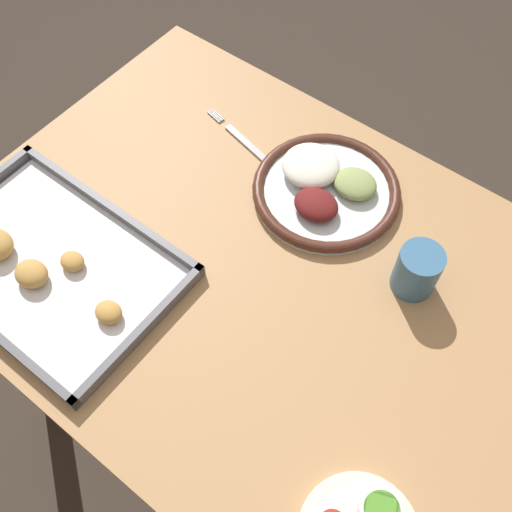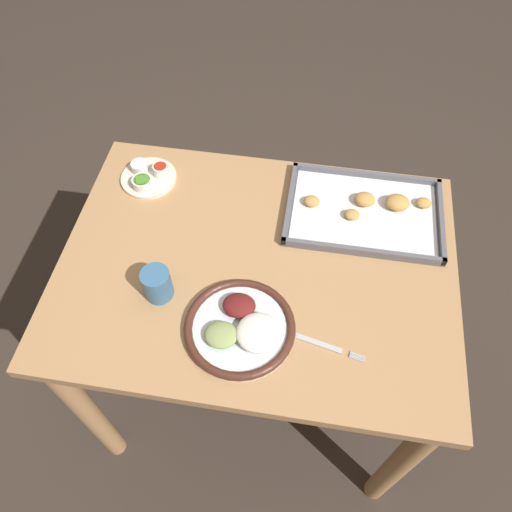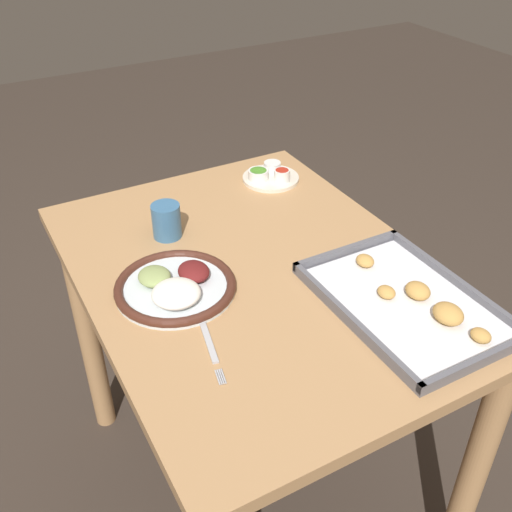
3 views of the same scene
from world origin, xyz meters
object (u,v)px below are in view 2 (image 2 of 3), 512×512
at_px(fork, 318,343).
at_px(baking_tray, 366,211).
at_px(dinner_plate, 241,327).
at_px(saucer_plate, 148,176).
at_px(drinking_cup, 157,284).

height_order(fork, baking_tray, baking_tray).
bearing_deg(dinner_plate, baking_tray, 55.72).
xyz_separation_m(saucer_plate, baking_tray, (0.60, -0.03, -0.00)).
bearing_deg(saucer_plate, baking_tray, -2.53).
bearing_deg(baking_tray, fork, -103.11).
distance_m(dinner_plate, fork, 0.17).
bearing_deg(fork, saucer_plate, 152.48).
xyz_separation_m(fork, saucer_plate, (-0.51, 0.42, 0.01)).
distance_m(saucer_plate, drinking_cup, 0.38).
xyz_separation_m(dinner_plate, fork, (0.17, -0.01, -0.01)).
relative_size(dinner_plate, baking_tray, 0.62).
xyz_separation_m(saucer_plate, drinking_cup, (0.13, -0.35, 0.03)).
bearing_deg(drinking_cup, dinner_plate, -17.45).
height_order(fork, drinking_cup, drinking_cup).
distance_m(dinner_plate, drinking_cup, 0.22).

